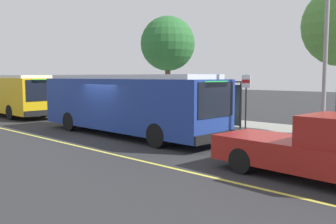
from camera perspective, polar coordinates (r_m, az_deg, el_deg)
ground_plane at (r=17.87m, az=-9.67°, el=-3.80°), size 120.00×120.00×0.00m
sidewalk_curb at (r=21.93m, az=2.99°, el=-1.82°), size 44.00×6.40×0.15m
lane_stripe_center at (r=16.67m, az=-15.76°, el=-4.59°), size 36.00×0.14×0.01m
transit_bus_main at (r=18.01m, az=-6.46°, el=1.49°), size 10.91×2.72×2.95m
transit_bus_second at (r=30.21m, az=-23.71°, el=2.67°), size 11.52×2.71×2.95m
pickup_truck at (r=10.99m, az=21.98°, el=-5.43°), size 5.50×2.29×1.85m
bus_shelter at (r=20.08m, az=6.84°, el=2.76°), size 2.90×1.60×2.48m
waiting_bench at (r=20.03m, az=6.94°, el=-0.94°), size 1.60×0.48×0.95m
route_sign_post at (r=16.84m, az=11.92°, el=2.29°), size 0.44×0.08×2.80m
pedestrian_commuter at (r=20.11m, az=-0.58°, el=0.51°), size 0.24×0.40×1.69m
street_tree_near_shelter at (r=24.87m, az=-0.04°, el=10.44°), size 3.60×3.60×6.69m
utility_pole at (r=15.23m, az=23.06°, el=6.89°), size 0.16×0.16×6.40m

